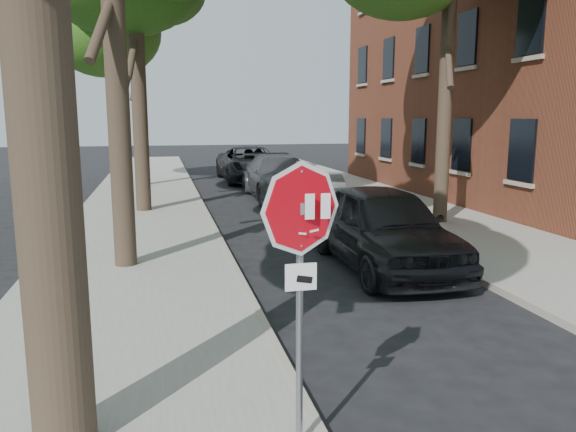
# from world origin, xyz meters

# --- Properties ---
(sidewalk_left) EXTENTS (4.00, 55.00, 0.12)m
(sidewalk_left) POSITION_xyz_m (-2.50, 12.00, 0.06)
(sidewalk_left) COLOR gray
(sidewalk_left) RESTS_ON ground
(sidewalk_right) EXTENTS (4.00, 55.00, 0.12)m
(sidewalk_right) POSITION_xyz_m (6.00, 12.00, 0.06)
(sidewalk_right) COLOR gray
(sidewalk_right) RESTS_ON ground
(curb_left) EXTENTS (0.12, 55.00, 0.13)m
(curb_left) POSITION_xyz_m (-0.45, 12.00, 0.07)
(curb_left) COLOR #9E9384
(curb_left) RESTS_ON ground
(curb_right) EXTENTS (0.12, 55.00, 0.13)m
(curb_right) POSITION_xyz_m (3.95, 12.00, 0.07)
(curb_right) COLOR #9E9384
(curb_right) RESTS_ON ground
(stop_sign) EXTENTS (0.76, 0.34, 2.61)m
(stop_sign) POSITION_xyz_m (-0.70, -0.03, 1.95)
(stop_sign) COLOR gray
(stop_sign) RESTS_ON sidewalk_left
(tree_far) EXTENTS (5.29, 4.91, 9.33)m
(tree_far) POSITION_xyz_m (-2.72, 21.11, 7.21)
(tree_far) COLOR black
(tree_far) RESTS_ON sidewalk_left
(car_a) EXTENTS (2.06, 5.06, 1.72)m
(car_a) POSITION_xyz_m (2.60, 6.02, 0.86)
(car_a) COLOR black
(car_a) RESTS_ON ground
(car_b) EXTENTS (2.07, 4.47, 1.42)m
(car_b) POSITION_xyz_m (2.60, 11.00, 0.71)
(car_b) COLOR gray
(car_b) RESTS_ON ground
(car_c) EXTENTS (2.33, 5.71, 1.66)m
(car_c) POSITION_xyz_m (2.60, 16.31, 0.83)
(car_c) COLOR #47474C
(car_c) RESTS_ON ground
(car_d) EXTENTS (2.91, 6.11, 1.68)m
(car_d) POSITION_xyz_m (2.49, 22.49, 0.84)
(car_d) COLOR black
(car_d) RESTS_ON ground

